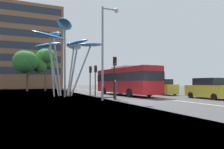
{
  "coord_description": "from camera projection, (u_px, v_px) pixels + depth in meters",
  "views": [
    {
      "loc": [
        -9.48,
        -15.4,
        1.56
      ],
      "look_at": [
        -0.38,
        6.39,
        2.5
      ],
      "focal_mm": 32.96,
      "sensor_mm": 36.0,
      "label": 1
    }
  ],
  "objects": [
    {
      "name": "red_bus",
      "position": [
        125.0,
        80.0,
        25.29
      ],
      "size": [
        3.44,
        11.49,
        3.53
      ],
      "color": "red",
      "rests_on": "ground"
    },
    {
      "name": "car_parked_far",
      "position": [
        138.0,
        86.0,
        32.94
      ],
      "size": [
        2.08,
        4.16,
        2.15
      ],
      "color": "gray",
      "rests_on": "ground"
    },
    {
      "name": "ground",
      "position": [
        138.0,
        102.0,
        17.53
      ],
      "size": [
        120.0,
        240.0,
        0.1
      ],
      "color": "#38383A"
    },
    {
      "name": "leaf_sculpture",
      "position": [
        65.0,
        43.0,
        24.23
      ],
      "size": [
        8.83,
        9.16,
        8.07
      ],
      "color": "#9EA0A5",
      "rests_on": "ground"
    },
    {
      "name": "car_parked_mid",
      "position": [
        162.0,
        87.0,
        26.54
      ],
      "size": [
        1.96,
        4.34,
        2.0
      ],
      "color": "gold",
      "rests_on": "ground"
    },
    {
      "name": "backdrop_building",
      "position": [
        21.0,
        48.0,
        55.22
      ],
      "size": [
        20.99,
        10.38,
        21.86
      ],
      "color": "brown",
      "rests_on": "ground"
    },
    {
      "name": "street_lamp",
      "position": [
        106.0,
        41.0,
        18.1
      ],
      "size": [
        1.65,
        0.44,
        8.35
      ],
      "color": "gray",
      "rests_on": "ground"
    },
    {
      "name": "traffic_light_kerb_far",
      "position": [
        96.0,
        74.0,
        23.97
      ],
      "size": [
        0.28,
        0.42,
        3.56
      ],
      "color": "black",
      "rests_on": "ground"
    },
    {
      "name": "traffic_light_island_mid",
      "position": [
        90.0,
        74.0,
        25.61
      ],
      "size": [
        0.28,
        0.42,
        3.6
      ],
      "color": "black",
      "rests_on": "ground"
    },
    {
      "name": "pedestrian",
      "position": [
        115.0,
        90.0,
        19.3
      ],
      "size": [
        0.34,
        0.34,
        1.82
      ],
      "color": "#2D3342",
      "rests_on": "ground"
    },
    {
      "name": "car_parked_near",
      "position": [
        209.0,
        89.0,
        19.93
      ],
      "size": [
        2.05,
        4.54,
        2.01
      ],
      "color": "gold",
      "rests_on": "ground"
    },
    {
      "name": "tree_pavement_near",
      "position": [
        45.0,
        60.0,
        39.54
      ],
      "size": [
        4.5,
        4.76,
        8.2
      ],
      "color": "brown",
      "rests_on": "ground"
    },
    {
      "name": "traffic_light_kerb_near",
      "position": [
        115.0,
        69.0,
        18.89
      ],
      "size": [
        0.28,
        0.42,
        3.93
      ],
      "color": "black",
      "rests_on": "ground"
    },
    {
      "name": "tree_pavement_far",
      "position": [
        26.0,
        62.0,
        37.13
      ],
      "size": [
        4.35,
        5.66,
        7.33
      ],
      "color": "brown",
      "rests_on": "ground"
    },
    {
      "name": "car_side_street",
      "position": [
        121.0,
        85.0,
        39.22
      ],
      "size": [
        2.1,
        3.82,
        2.17
      ],
      "color": "silver",
      "rests_on": "ground"
    }
  ]
}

